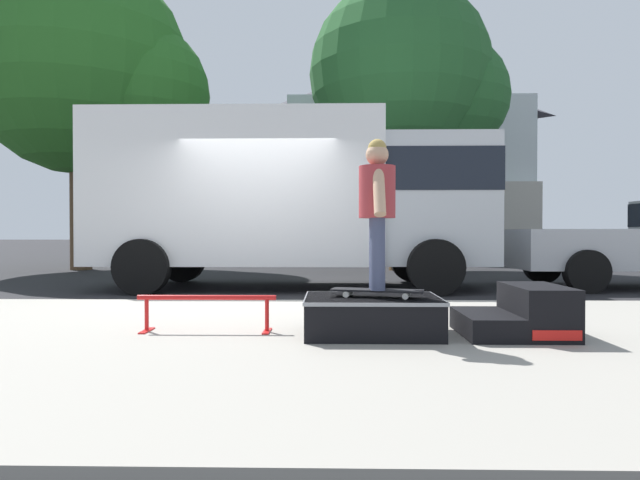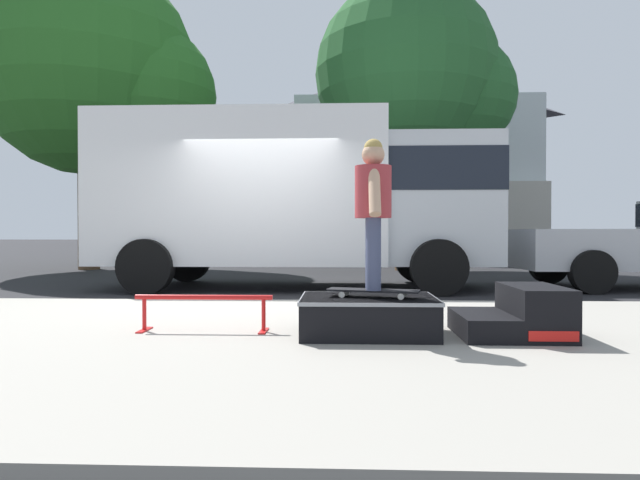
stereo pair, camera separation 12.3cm
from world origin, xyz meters
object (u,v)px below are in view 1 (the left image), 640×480
(skateboard, at_px, (377,291))
(skater_kid, at_px, (377,201))
(skate_box, at_px, (372,314))
(box_truck, at_px, (294,194))
(street_tree_neighbour, at_px, (410,80))
(kicker_ramp, at_px, (521,315))
(grind_rail, at_px, (207,305))
(street_tree_main, at_px, (93,73))

(skateboard, relative_size, skater_kid, 0.63)
(skate_box, height_order, skateboard, skateboard)
(box_truck, height_order, street_tree_neighbour, street_tree_neighbour)
(skateboard, distance_m, box_truck, 5.36)
(skate_box, relative_size, street_tree_neighbour, 0.15)
(kicker_ramp, xyz_separation_m, grind_rail, (-2.73, 0.11, 0.06))
(skater_kid, distance_m, box_truck, 5.24)
(street_tree_main, bearing_deg, skate_box, -55.17)
(skate_box, xyz_separation_m, grind_rail, (-1.46, 0.11, 0.06))
(kicker_ramp, distance_m, street_tree_neighbour, 10.82)
(kicker_ramp, distance_m, skater_kid, 1.57)
(grind_rail, xyz_separation_m, street_tree_neighbour, (3.21, 9.59, 4.70))
(grind_rail, distance_m, box_truck, 5.16)
(kicker_ramp, relative_size, skater_kid, 0.68)
(street_tree_neighbour, bearing_deg, street_tree_main, 179.80)
(kicker_ramp, bearing_deg, street_tree_neighbour, 87.16)
(skateboard, bearing_deg, kicker_ramp, 2.07)
(skater_kid, height_order, street_tree_neighbour, street_tree_neighbour)
(street_tree_main, bearing_deg, street_tree_neighbour, -0.20)
(skate_box, height_order, street_tree_main, street_tree_main)
(grind_rail, bearing_deg, kicker_ramp, -2.31)
(skate_box, distance_m, skater_kid, 0.97)
(box_truck, bearing_deg, grind_rail, -95.09)
(skateboard, bearing_deg, street_tree_neighbour, 80.00)
(street_tree_neighbour, bearing_deg, kicker_ramp, -92.84)
(skateboard, bearing_deg, street_tree_main, 124.86)
(box_truck, bearing_deg, street_tree_main, 141.03)
(street_tree_neighbour, bearing_deg, box_truck, -120.92)
(street_tree_main, xyz_separation_m, street_tree_neighbour, (8.53, -0.03, -0.24))
(kicker_ramp, relative_size, street_tree_main, 0.10)
(street_tree_neighbour, bearing_deg, skateboard, -100.00)
(kicker_ramp, distance_m, grind_rail, 2.73)
(kicker_ramp, distance_m, street_tree_main, 13.58)
(street_tree_main, height_order, street_tree_neighbour, street_tree_main)
(skate_box, bearing_deg, street_tree_main, 124.83)
(skate_box, distance_m, box_truck, 5.36)
(grind_rail, distance_m, skater_kid, 1.76)
(street_tree_neighbour, bearing_deg, skate_box, -100.26)
(kicker_ramp, relative_size, grind_rail, 0.71)
(kicker_ramp, distance_m, skateboard, 1.25)
(skate_box, height_order, grind_rail, skate_box)
(grind_rail, xyz_separation_m, box_truck, (0.44, 4.96, 1.34))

